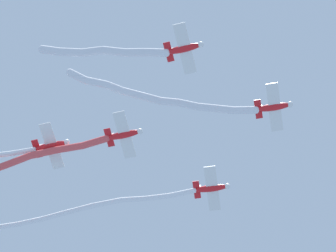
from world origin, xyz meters
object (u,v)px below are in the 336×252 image
Objects in this scene: airplane_slot at (124,135)px; airplane_left_wing at (212,188)px; airplane_lead at (274,107)px; airplane_trail at (52,146)px; airplane_right_wing at (185,48)px.

airplane_left_wing is at bearing 46.70° from airplane_slot.
airplane_trail is (-11.11, -23.71, 0.40)m from airplane_lead.
airplane_trail is (-3.71, -7.90, 0.60)m from airplane_slot.
airplane_right_wing is (4.20, -11.61, 0.30)m from airplane_lead.
airplane_left_wing is at bearing 92.57° from airplane_right_wing.
airplane_left_wing is 12.35m from airplane_slot.
airplane_right_wing is 12.36m from airplane_slot.
airplane_lead is 12.35m from airplane_left_wing.
airplane_lead is 26.19m from airplane_trail.
airplane_lead is 1.02× the size of airplane_right_wing.
airplane_slot is (-11.61, -4.20, -0.50)m from airplane_right_wing.
airplane_right_wing is at bearing -24.19° from airplane_trail.
airplane_right_wing is (15.82, -7.42, 0.70)m from airplane_left_wing.
airplane_trail is (0.50, -19.52, 0.80)m from airplane_left_wing.
airplane_trail is (-15.32, -12.10, 0.10)m from airplane_right_wing.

